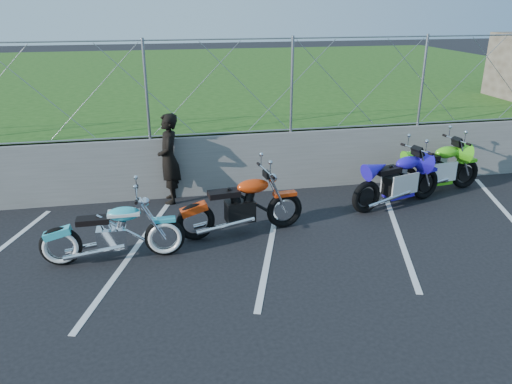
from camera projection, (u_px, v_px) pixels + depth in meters
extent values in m
plane|color=black|center=(286.00, 268.00, 7.92)|extent=(90.00, 90.00, 0.00)
cube|color=slate|center=(246.00, 163.00, 10.89)|extent=(30.00, 0.22, 1.30)
cube|color=#244D14|center=(201.00, 89.00, 20.03)|extent=(30.00, 20.00, 1.30)
cylinder|color=gray|center=(245.00, 39.00, 9.95)|extent=(28.00, 0.03, 0.03)
cylinder|color=gray|center=(245.00, 132.00, 10.64)|extent=(28.00, 0.03, 0.03)
cube|color=silver|center=(133.00, 253.00, 8.39)|extent=(1.49, 4.31, 0.01)
cube|color=silver|center=(271.00, 240.00, 8.84)|extent=(1.49, 4.31, 0.01)
cube|color=silver|center=(397.00, 228.00, 9.28)|extent=(1.49, 4.31, 0.01)
cube|color=silver|center=(511.00, 218.00, 9.73)|extent=(1.49, 4.31, 0.01)
torus|color=black|center=(61.00, 246.00, 7.89)|extent=(0.66, 0.11, 0.66)
torus|color=black|center=(165.00, 237.00, 8.20)|extent=(0.66, 0.11, 0.66)
cube|color=silver|center=(112.00, 238.00, 8.02)|extent=(0.46, 0.28, 0.34)
ellipsoid|color=#32BBCB|center=(124.00, 214.00, 7.91)|extent=(0.53, 0.25, 0.23)
cube|color=black|center=(93.00, 220.00, 7.85)|extent=(0.50, 0.24, 0.09)
cube|color=#32BBCB|center=(164.00, 220.00, 8.09)|extent=(0.38, 0.15, 0.06)
cylinder|color=silver|center=(137.00, 194.00, 7.84)|extent=(0.03, 0.72, 0.03)
torus|color=black|center=(196.00, 222.00, 8.73)|extent=(0.70, 0.20, 0.69)
torus|color=black|center=(284.00, 210.00, 9.22)|extent=(0.70, 0.20, 0.69)
cube|color=black|center=(240.00, 211.00, 8.93)|extent=(0.54, 0.37, 0.38)
ellipsoid|color=red|center=(253.00, 186.00, 8.84)|extent=(0.61, 0.34, 0.26)
cube|color=black|center=(224.00, 194.00, 8.72)|extent=(0.58, 0.33, 0.10)
cube|color=red|center=(285.00, 194.00, 9.10)|extent=(0.44, 0.21, 0.07)
cylinder|color=silver|center=(266.00, 170.00, 8.81)|extent=(0.12, 0.80, 0.03)
torus|color=black|center=(404.00, 182.00, 10.70)|extent=(0.68, 0.21, 0.67)
torus|color=black|center=(465.00, 174.00, 11.17)|extent=(0.68, 0.21, 0.67)
cube|color=black|center=(435.00, 173.00, 10.89)|extent=(0.55, 0.38, 0.38)
ellipsoid|color=#57E01C|center=(447.00, 152.00, 10.80)|extent=(0.62, 0.35, 0.26)
cube|color=black|center=(426.00, 158.00, 10.67)|extent=(0.59, 0.34, 0.10)
cube|color=#57E01C|center=(467.00, 160.00, 11.06)|extent=(0.44, 0.22, 0.07)
cylinder|color=silver|center=(456.00, 140.00, 10.76)|extent=(0.13, 0.80, 0.03)
torus|color=black|center=(366.00, 197.00, 9.86)|extent=(0.68, 0.31, 0.67)
torus|color=black|center=(425.00, 184.00, 10.55)|extent=(0.68, 0.31, 0.67)
cube|color=black|center=(396.00, 185.00, 10.15)|extent=(0.58, 0.45, 0.38)
ellipsoid|color=#2816D1|center=(408.00, 163.00, 10.10)|extent=(0.64, 0.43, 0.26)
cube|color=black|center=(387.00, 170.00, 9.89)|extent=(0.61, 0.41, 0.10)
cube|color=#2816D1|center=(427.00, 170.00, 10.44)|extent=(0.46, 0.28, 0.07)
cylinder|color=silver|center=(416.00, 149.00, 10.09)|extent=(0.26, 0.78, 0.03)
imported|color=black|center=(169.00, 159.00, 10.20)|extent=(0.47, 0.69, 1.87)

